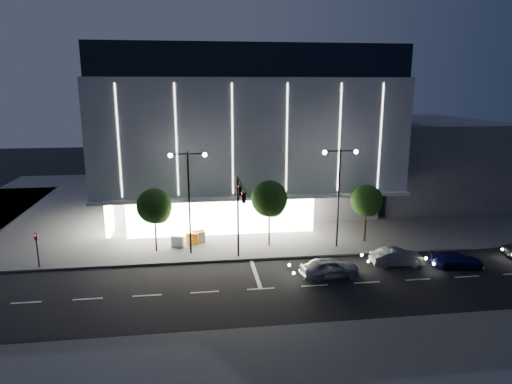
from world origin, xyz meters
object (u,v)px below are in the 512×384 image
at_px(car_lead, 330,268).
at_px(barrier_b, 177,242).
at_px(car_third, 457,260).
at_px(barrier_c, 192,239).
at_px(tree_mid, 270,201).
at_px(ped_signal_far, 37,246).
at_px(tree_left, 155,208).
at_px(traffic_mast, 240,205).
at_px(barrier_d, 199,237).
at_px(street_lamp_east, 339,183).
at_px(barrier_a, 198,235).
at_px(car_second, 397,257).
at_px(tree_right, 367,202).
at_px(street_lamp_west, 189,188).

relative_size(car_lead, barrier_b, 4.13).
bearing_deg(car_third, car_lead, 99.45).
xyz_separation_m(car_lead, barrier_c, (-10.37, 8.46, -0.12)).
bearing_deg(barrier_b, tree_mid, 15.23).
bearing_deg(ped_signal_far, tree_left, 15.61).
bearing_deg(ped_signal_far, tree_mid, 7.55).
distance_m(traffic_mast, tree_left, 7.95).
bearing_deg(traffic_mast, car_lead, -28.48).
height_order(barrier_b, barrier_d, same).
bearing_deg(street_lamp_east, ped_signal_far, -176.56).
xyz_separation_m(traffic_mast, barrier_b, (-5.20, 4.35, -4.38)).
distance_m(ped_signal_far, barrier_a, 13.59).
relative_size(street_lamp_east, car_third, 2.15).
distance_m(street_lamp_east, tree_mid, 6.27).
distance_m(ped_signal_far, car_second, 28.81).
bearing_deg(barrier_a, tree_right, -28.43).
distance_m(traffic_mast, street_lamp_west, 4.89).
bearing_deg(car_second, traffic_mast, 82.22).
height_order(barrier_a, barrier_d, same).
bearing_deg(ped_signal_far, street_lamp_west, 7.13).
bearing_deg(tree_mid, barrier_c, 169.74).
bearing_deg(barrier_c, barrier_d, 48.30).
distance_m(street_lamp_east, barrier_b, 15.26).
xyz_separation_m(barrier_a, barrier_b, (-1.88, -1.55, 0.00)).
bearing_deg(car_lead, street_lamp_east, -27.45).
bearing_deg(car_second, tree_right, 6.98).
distance_m(ped_signal_far, tree_right, 28.21).
height_order(street_lamp_west, barrier_a, street_lamp_west).
bearing_deg(ped_signal_far, street_lamp_east, 3.44).
height_order(street_lamp_west, tree_left, street_lamp_west).
height_order(tree_right, car_lead, tree_right).
height_order(street_lamp_west, car_third, street_lamp_west).
distance_m(car_second, barrier_c, 17.87).
bearing_deg(tree_right, barrier_c, 175.51).
xyz_separation_m(traffic_mast, street_lamp_east, (9.00, 2.66, 0.93)).
height_order(tree_right, barrier_a, tree_right).
xyz_separation_m(traffic_mast, tree_right, (12.03, 3.68, -1.14)).
bearing_deg(barrier_c, street_lamp_east, 7.01).
bearing_deg(barrier_c, car_lead, -22.18).
bearing_deg(traffic_mast, barrier_a, 119.39).
xyz_separation_m(traffic_mast, ped_signal_far, (-16.00, 1.16, -3.14)).
bearing_deg(tree_left, tree_mid, 0.00).
distance_m(ped_signal_far, car_third, 33.51).
bearing_deg(car_lead, barrier_c, 45.39).
relative_size(tree_right, car_second, 1.28).
relative_size(traffic_mast, tree_left, 1.24).
bearing_deg(car_second, barrier_b, 71.56).
height_order(street_lamp_east, tree_right, street_lamp_east).
height_order(ped_signal_far, car_lead, ped_signal_far).
bearing_deg(tree_mid, car_second, -30.47).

